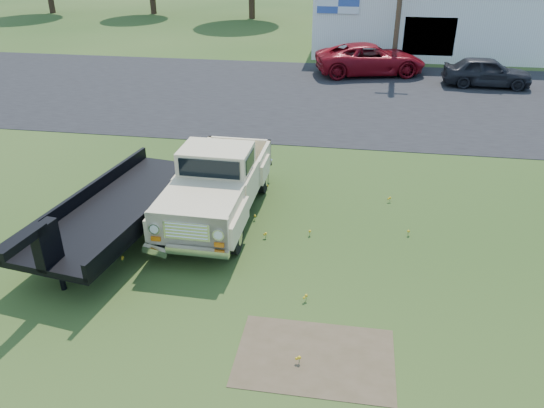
{
  "coord_description": "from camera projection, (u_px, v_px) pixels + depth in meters",
  "views": [
    {
      "loc": [
        1.9,
        -10.66,
        7.26
      ],
      "look_at": [
        0.03,
        1.0,
        1.13
      ],
      "focal_mm": 35.0,
      "sensor_mm": 36.0,
      "label": 1
    }
  ],
  "objects": [
    {
      "name": "asphalt_lot",
      "position": [
        316.0,
        95.0,
        26.11
      ],
      "size": [
        90.0,
        14.0,
        0.02
      ],
      "primitive_type": "cube",
      "color": "black",
      "rests_on": "ground"
    },
    {
      "name": "flatbed_trailer",
      "position": [
        121.0,
        203.0,
        13.8
      ],
      "size": [
        3.29,
        7.11,
        1.87
      ],
      "primitive_type": null,
      "rotation": [
        0.0,
        0.0,
        -0.15
      ],
      "color": "black",
      "rests_on": "ground"
    },
    {
      "name": "ground",
      "position": [
        264.0,
        264.0,
        12.96
      ],
      "size": [
        140.0,
        140.0,
        0.0
      ],
      "primitive_type": "plane",
      "color": "#233F14",
      "rests_on": "ground"
    },
    {
      "name": "dark_sedan",
      "position": [
        487.0,
        72.0,
        27.26
      ],
      "size": [
        4.44,
        1.91,
        1.49
      ],
      "primitive_type": "imported",
      "rotation": [
        0.0,
        0.0,
        1.54
      ],
      "color": "black",
      "rests_on": "ground"
    },
    {
      "name": "red_pickup",
      "position": [
        370.0,
        59.0,
        29.52
      ],
      "size": [
        6.54,
        4.23,
        1.68
      ],
      "primitive_type": "imported",
      "rotation": [
        0.0,
        0.0,
        1.83
      ],
      "color": "maroon",
      "rests_on": "ground"
    },
    {
      "name": "dirt_patch_a",
      "position": [
        315.0,
        357.0,
        10.12
      ],
      "size": [
        3.0,
        2.0,
        0.01
      ],
      "primitive_type": "cube",
      "color": "brown",
      "rests_on": "ground"
    },
    {
      "name": "vintage_pickup_truck",
      "position": [
        218.0,
        183.0,
        14.63
      ],
      "size": [
        2.36,
        5.82,
        2.1
      ],
      "primitive_type": null,
      "rotation": [
        0.0,
        0.0,
        -0.02
      ],
      "color": "beige",
      "rests_on": "ground"
    },
    {
      "name": "commercial_building",
      "position": [
        424.0,
        18.0,
        34.81
      ],
      "size": [
        14.2,
        8.2,
        4.15
      ],
      "color": "silver",
      "rests_on": "ground"
    },
    {
      "name": "dirt_patch_b",
      "position": [
        220.0,
        195.0,
        16.31
      ],
      "size": [
        2.2,
        1.6,
        0.01
      ],
      "primitive_type": "cube",
      "color": "brown",
      "rests_on": "ground"
    }
  ]
}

